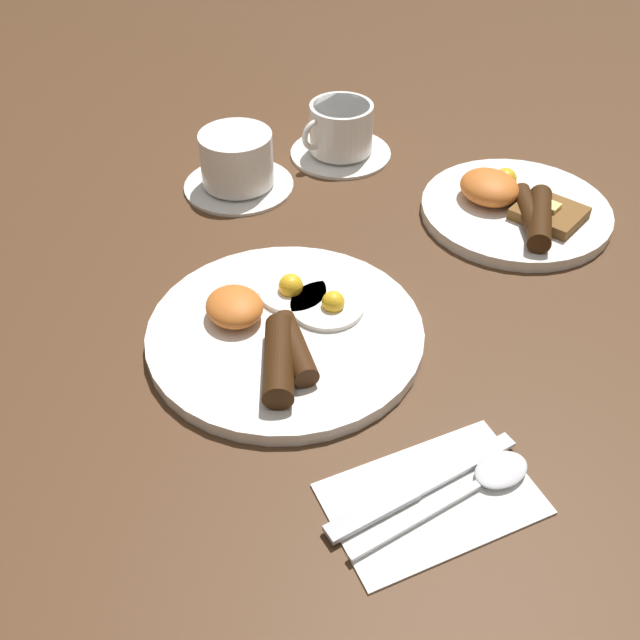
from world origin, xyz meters
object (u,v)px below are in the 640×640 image
object	(u,v)px
breakfast_plate_near	(283,331)
knife	(413,490)
teacup_far	(340,133)
teacup_near	(237,163)
spoon	(485,479)
breakfast_plate_far	(515,207)

from	to	relation	value
breakfast_plate_near	knife	world-z (taller)	breakfast_plate_near
teacup_far	teacup_near	bearing A→B (deg)	-87.37
teacup_near	spoon	bearing A→B (deg)	-2.31
teacup_near	teacup_far	distance (m)	0.16
teacup_far	spoon	world-z (taller)	teacup_far
breakfast_plate_far	teacup_near	xyz separation A→B (m)	(-0.24, -0.27, 0.02)
breakfast_plate_far	spoon	xyz separation A→B (m)	(0.31, -0.30, -0.01)
breakfast_plate_far	teacup_near	world-z (taller)	teacup_near
breakfast_plate_near	spoon	distance (m)	0.26
breakfast_plate_near	breakfast_plate_far	bearing A→B (deg)	99.44
teacup_near	spoon	world-z (taller)	teacup_near
breakfast_plate_near	knife	xyz separation A→B (m)	(0.23, 0.01, -0.00)
spoon	teacup_near	bearing A→B (deg)	85.21
breakfast_plate_near	breakfast_plate_far	world-z (taller)	breakfast_plate_far
breakfast_plate_near	breakfast_plate_far	xyz separation A→B (m)	(-0.06, 0.36, 0.00)
breakfast_plate_far	teacup_far	xyz separation A→B (m)	(-0.25, -0.11, 0.02)
teacup_near	knife	bearing A→B (deg)	-8.78
breakfast_plate_far	spoon	distance (m)	0.43
breakfast_plate_near	knife	size ratio (longest dim) A/B	1.49
knife	teacup_near	bearing A→B (deg)	79.74
teacup_near	spoon	xyz separation A→B (m)	(0.55, -0.02, -0.03)
breakfast_plate_near	teacup_near	xyz separation A→B (m)	(-0.30, 0.09, 0.02)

